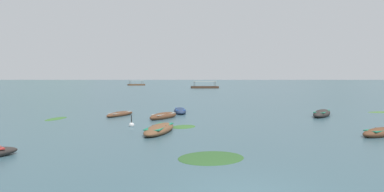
{
  "coord_description": "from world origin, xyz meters",
  "views": [
    {
      "loc": [
        -1.84,
        -8.48,
        3.17
      ],
      "look_at": [
        0.72,
        48.17,
        0.1
      ],
      "focal_mm": 29.67,
      "sensor_mm": 36.0,
      "label": 1
    }
  ],
  "objects_px": {
    "rowboat_2": "(381,132)",
    "rowboat_4": "(120,114)",
    "ferry_0": "(205,87)",
    "ferry_1": "(136,85)",
    "rowboat_0": "(159,129)",
    "rowboat_5": "(180,111)",
    "rowboat_3": "(163,116)",
    "mooring_buoy": "(132,125)",
    "rowboat_1": "(322,114)"
  },
  "relations": [
    {
      "from": "rowboat_2",
      "to": "rowboat_4",
      "type": "relative_size",
      "value": 0.94
    },
    {
      "from": "ferry_0",
      "to": "rowboat_2",
      "type": "bearing_deg",
      "value": -88.54
    },
    {
      "from": "rowboat_2",
      "to": "ferry_1",
      "type": "xyz_separation_m",
      "value": [
        -31.25,
        136.23,
        0.27
      ]
    },
    {
      "from": "rowboat_0",
      "to": "ferry_1",
      "type": "distance_m",
      "value": 135.86
    },
    {
      "from": "rowboat_5",
      "to": "ferry_0",
      "type": "relative_size",
      "value": 0.39
    },
    {
      "from": "rowboat_2",
      "to": "ferry_0",
      "type": "bearing_deg",
      "value": 91.46
    },
    {
      "from": "rowboat_2",
      "to": "ferry_1",
      "type": "relative_size",
      "value": 0.38
    },
    {
      "from": "rowboat_0",
      "to": "rowboat_4",
      "type": "xyz_separation_m",
      "value": [
        -3.86,
        8.57,
        -0.03
      ]
    },
    {
      "from": "rowboat_3",
      "to": "rowboat_5",
      "type": "relative_size",
      "value": 0.91
    },
    {
      "from": "rowboat_3",
      "to": "mooring_buoy",
      "type": "height_order",
      "value": "mooring_buoy"
    },
    {
      "from": "rowboat_5",
      "to": "ferry_0",
      "type": "height_order",
      "value": "ferry_0"
    },
    {
      "from": "ferry_1",
      "to": "mooring_buoy",
      "type": "distance_m",
      "value": 133.15
    },
    {
      "from": "rowboat_2",
      "to": "rowboat_5",
      "type": "relative_size",
      "value": 0.88
    },
    {
      "from": "mooring_buoy",
      "to": "rowboat_4",
      "type": "bearing_deg",
      "value": 107.0
    },
    {
      "from": "rowboat_4",
      "to": "ferry_1",
      "type": "bearing_deg",
      "value": 96.76
    },
    {
      "from": "rowboat_1",
      "to": "ferry_0",
      "type": "xyz_separation_m",
      "value": [
        -3.19,
        80.0,
        0.23
      ]
    },
    {
      "from": "rowboat_2",
      "to": "rowboat_0",
      "type": "bearing_deg",
      "value": 172.33
    },
    {
      "from": "ferry_0",
      "to": "rowboat_5",
      "type": "bearing_deg",
      "value": -96.58
    },
    {
      "from": "rowboat_1",
      "to": "rowboat_3",
      "type": "distance_m",
      "value": 13.47
    },
    {
      "from": "ferry_1",
      "to": "rowboat_2",
      "type": "bearing_deg",
      "value": -77.08
    },
    {
      "from": "ferry_1",
      "to": "mooring_buoy",
      "type": "relative_size",
      "value": 9.96
    },
    {
      "from": "rowboat_1",
      "to": "mooring_buoy",
      "type": "relative_size",
      "value": 4.79
    },
    {
      "from": "rowboat_2",
      "to": "rowboat_4",
      "type": "distance_m",
      "value": 19.28
    },
    {
      "from": "rowboat_1",
      "to": "rowboat_0",
      "type": "bearing_deg",
      "value": -150.39
    },
    {
      "from": "rowboat_3",
      "to": "mooring_buoy",
      "type": "xyz_separation_m",
      "value": [
        -1.94,
        -4.19,
        -0.1
      ]
    },
    {
      "from": "rowboat_0",
      "to": "rowboat_4",
      "type": "height_order",
      "value": "rowboat_0"
    },
    {
      "from": "rowboat_1",
      "to": "rowboat_2",
      "type": "xyz_separation_m",
      "value": [
        -0.91,
        -9.28,
        -0.04
      ]
    },
    {
      "from": "rowboat_5",
      "to": "ferry_1",
      "type": "distance_m",
      "value": 125.55
    },
    {
      "from": "rowboat_2",
      "to": "mooring_buoy",
      "type": "distance_m",
      "value": 15.04
    },
    {
      "from": "rowboat_0",
      "to": "rowboat_1",
      "type": "xyz_separation_m",
      "value": [
        13.38,
        7.6,
        0.03
      ]
    },
    {
      "from": "rowboat_2",
      "to": "mooring_buoy",
      "type": "relative_size",
      "value": 3.82
    },
    {
      "from": "rowboat_4",
      "to": "ferry_0",
      "type": "distance_m",
      "value": 80.28
    },
    {
      "from": "ferry_1",
      "to": "mooring_buoy",
      "type": "bearing_deg",
      "value": -82.75
    },
    {
      "from": "rowboat_0",
      "to": "rowboat_3",
      "type": "relative_size",
      "value": 1.3
    },
    {
      "from": "rowboat_1",
      "to": "rowboat_2",
      "type": "bearing_deg",
      "value": -95.62
    },
    {
      "from": "rowboat_0",
      "to": "mooring_buoy",
      "type": "xyz_separation_m",
      "value": [
        -2.0,
        2.47,
        -0.09
      ]
    },
    {
      "from": "rowboat_4",
      "to": "rowboat_5",
      "type": "xyz_separation_m",
      "value": [
        5.17,
        2.05,
        0.04
      ]
    },
    {
      "from": "rowboat_2",
      "to": "rowboat_5",
      "type": "bearing_deg",
      "value": 132.21
    },
    {
      "from": "rowboat_3",
      "to": "rowboat_4",
      "type": "distance_m",
      "value": 4.26
    },
    {
      "from": "rowboat_0",
      "to": "ferry_1",
      "type": "xyz_separation_m",
      "value": [
        -18.79,
        134.55,
        0.26
      ]
    },
    {
      "from": "rowboat_1",
      "to": "rowboat_3",
      "type": "bearing_deg",
      "value": -175.96
    },
    {
      "from": "rowboat_2",
      "to": "rowboat_5",
      "type": "distance_m",
      "value": 16.61
    },
    {
      "from": "rowboat_3",
      "to": "rowboat_0",
      "type": "bearing_deg",
      "value": -89.54
    },
    {
      "from": "rowboat_3",
      "to": "ferry_1",
      "type": "relative_size",
      "value": 0.4
    },
    {
      "from": "rowboat_2",
      "to": "rowboat_4",
      "type": "bearing_deg",
      "value": 147.89
    },
    {
      "from": "rowboat_1",
      "to": "rowboat_5",
      "type": "xyz_separation_m",
      "value": [
        -12.07,
        3.02,
        -0.03
      ]
    },
    {
      "from": "rowboat_5",
      "to": "rowboat_2",
      "type": "bearing_deg",
      "value": -47.79
    },
    {
      "from": "rowboat_2",
      "to": "mooring_buoy",
      "type": "bearing_deg",
      "value": 164.01
    },
    {
      "from": "rowboat_1",
      "to": "rowboat_4",
      "type": "bearing_deg",
      "value": 176.8
    },
    {
      "from": "rowboat_2",
      "to": "ferry_1",
      "type": "distance_m",
      "value": 139.77
    }
  ]
}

